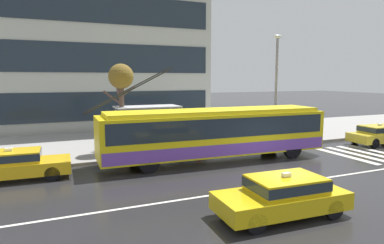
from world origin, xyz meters
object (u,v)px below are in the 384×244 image
at_px(taxi_oncoming_near, 283,194).
at_px(bus_shelter, 147,116).
at_px(trolleybus, 216,132).
at_px(pedestrian_approaching_curb, 182,133).
at_px(street_tree_bare, 121,81).
at_px(taxi_queued_behind_bus, 13,164).
at_px(street_lamp, 276,80).
at_px(pedestrian_walking_past, 198,120).
at_px(taxi_ahead_of_bus, 381,134).
at_px(pedestrian_at_shelter, 165,130).

bearing_deg(taxi_oncoming_near, bus_shelter, 96.88).
xyz_separation_m(trolleybus, pedestrian_approaching_curb, (-0.98, 2.38, -0.37)).
bearing_deg(bus_shelter, street_tree_bare, -179.43).
bearing_deg(trolleybus, pedestrian_approaching_curb, 112.27).
height_order(taxi_queued_behind_bus, street_tree_bare, street_tree_bare).
xyz_separation_m(pedestrian_approaching_curb, street_lamp, (6.59, -0.01, 3.10)).
distance_m(taxi_queued_behind_bus, pedestrian_walking_past, 11.17).
relative_size(trolleybus, taxi_queued_behind_bus, 2.77).
xyz_separation_m(taxi_oncoming_near, bus_shelter, (-1.34, 11.08, 1.40)).
relative_size(taxi_ahead_of_bus, street_lamp, 0.63).
height_order(taxi_oncoming_near, street_lamp, street_lamp).
xyz_separation_m(taxi_ahead_of_bus, street_tree_bare, (-16.24, 4.10, 3.50)).
distance_m(taxi_queued_behind_bus, street_lamp, 15.80).
bearing_deg(street_tree_bare, pedestrian_walking_past, 4.82).
bearing_deg(pedestrian_walking_past, taxi_queued_behind_bus, -160.19).
distance_m(bus_shelter, pedestrian_at_shelter, 1.91).
distance_m(taxi_ahead_of_bus, pedestrian_walking_past, 12.12).
bearing_deg(street_lamp, taxi_ahead_of_bus, -23.79).
relative_size(pedestrian_approaching_curb, pedestrian_walking_past, 0.88).
height_order(bus_shelter, street_lamp, street_lamp).
distance_m(trolleybus, pedestrian_walking_past, 4.16).
height_order(taxi_ahead_of_bus, street_lamp, street_lamp).
xyz_separation_m(pedestrian_at_shelter, pedestrian_approaching_curb, (0.38, -2.09, 0.07)).
bearing_deg(street_lamp, trolleybus, -157.10).
bearing_deg(taxi_oncoming_near, taxi_queued_behind_bus, 136.86).
relative_size(bus_shelter, pedestrian_at_shelter, 2.34).
height_order(pedestrian_approaching_curb, pedestrian_walking_past, pedestrian_walking_past).
height_order(pedestrian_at_shelter, street_lamp, street_lamp).
xyz_separation_m(pedestrian_walking_past, street_lamp, (4.80, -1.70, 2.59)).
xyz_separation_m(pedestrian_at_shelter, street_tree_bare, (-2.86, -0.82, 3.13)).
xyz_separation_m(taxi_queued_behind_bus, street_lamp, (15.26, 2.07, 3.54)).
height_order(bus_shelter, pedestrian_at_shelter, bus_shelter).
height_order(trolleybus, taxi_queued_behind_bus, trolleybus).
bearing_deg(taxi_queued_behind_bus, street_lamp, 7.72).
distance_m(taxi_queued_behind_bus, bus_shelter, 7.80).
bearing_deg(street_lamp, pedestrian_at_shelter, 163.25).
distance_m(taxi_ahead_of_bus, street_lamp, 7.85).
bearing_deg(trolleybus, pedestrian_at_shelter, 106.90).
bearing_deg(taxi_ahead_of_bus, pedestrian_approaching_curb, 167.69).
bearing_deg(bus_shelter, taxi_oncoming_near, -83.12).
distance_m(pedestrian_at_shelter, street_lamp, 7.94).
height_order(pedestrian_at_shelter, pedestrian_walking_past, pedestrian_walking_past).
relative_size(taxi_queued_behind_bus, street_lamp, 0.66).
distance_m(trolleybus, bus_shelter, 4.62).
xyz_separation_m(taxi_oncoming_near, pedestrian_at_shelter, (0.05, 11.89, 0.38)).
relative_size(taxi_oncoming_near, pedestrian_at_shelter, 2.69).
bearing_deg(pedestrian_approaching_curb, trolleybus, -67.73).
bearing_deg(pedestrian_at_shelter, street_lamp, -16.75).
bearing_deg(taxi_queued_behind_bus, pedestrian_approaching_curb, 13.50).
bearing_deg(taxi_ahead_of_bus, trolleybus, 177.84).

